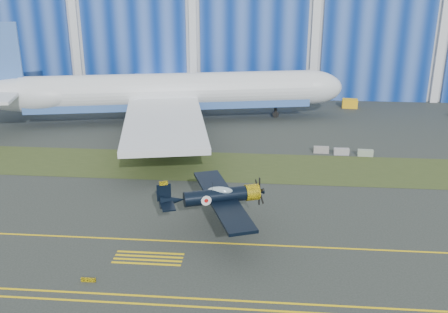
# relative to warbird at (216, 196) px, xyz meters

# --- Properties ---
(ground) EXTENTS (260.00, 260.00, 0.00)m
(ground) POSITION_rel_warbird_xyz_m (12.65, 2.78, -3.65)
(ground) COLOR #313633
(ground) RESTS_ON ground
(grass_median) EXTENTS (260.00, 10.00, 0.02)m
(grass_median) POSITION_rel_warbird_xyz_m (12.65, 16.78, -3.63)
(grass_median) COLOR #475128
(grass_median) RESTS_ON ground
(hangar) EXTENTS (220.00, 45.70, 30.00)m
(hangar) POSITION_rel_warbird_xyz_m (12.65, 74.56, 11.31)
(hangar) COLOR silver
(hangar) RESTS_ON ground
(taxiway_centreline) EXTENTS (200.00, 0.20, 0.02)m
(taxiway_centreline) POSITION_rel_warbird_xyz_m (12.65, -2.22, -3.64)
(taxiway_centreline) COLOR yellow
(taxiway_centreline) RESTS_ON ground
(edge_line_far) EXTENTS (80.00, 0.20, 0.02)m
(edge_line_far) POSITION_rel_warbird_xyz_m (12.65, -10.72, -3.64)
(edge_line_far) COLOR yellow
(edge_line_far) RESTS_ON ground
(hold_short_ladder) EXTENTS (6.00, 2.40, 0.02)m
(hold_short_ladder) POSITION_rel_warbird_xyz_m (-5.35, -5.32, -3.64)
(hold_short_ladder) COLOR yellow
(hold_short_ladder) RESTS_ON ground
(guard_board_left) EXTENTS (1.20, 0.15, 0.35)m
(guard_board_left) POSITION_rel_warbird_xyz_m (-9.35, -9.22, -3.48)
(guard_board_left) COLOR yellow
(guard_board_left) RESTS_ON ground
(warbird) EXTENTS (15.30, 16.71, 4.06)m
(warbird) POSITION_rel_warbird_xyz_m (0.00, 0.00, 0.00)
(warbird) COLOR black
(warbird) RESTS_ON ground
(jetliner) EXTENTS (71.68, 64.28, 21.76)m
(jetliner) POSITION_rel_warbird_xyz_m (-11.03, 36.16, 7.23)
(jetliner) COLOR silver
(jetliner) RESTS_ON ground
(shipping_container) EXTENTS (6.83, 4.31, 2.76)m
(shipping_container) POSITION_rel_warbird_xyz_m (-2.25, 49.53, -2.27)
(shipping_container) COLOR white
(shipping_container) RESTS_ON ground
(tug) EXTENTS (2.73, 1.84, 1.52)m
(tug) POSITION_rel_warbird_xyz_m (18.91, 46.78, -2.89)
(tug) COLOR yellow
(tug) RESTS_ON ground
(barrier_a) EXTENTS (2.02, 0.66, 0.90)m
(barrier_a) POSITION_rel_warbird_xyz_m (11.88, 22.85, -3.20)
(barrier_a) COLOR gray
(barrier_a) RESTS_ON ground
(barrier_b) EXTENTS (2.01, 0.65, 0.90)m
(barrier_b) POSITION_rel_warbird_xyz_m (14.49, 22.37, -3.20)
(barrier_b) COLOR #959199
(barrier_b) RESTS_ON ground
(barrier_c) EXTENTS (2.03, 0.70, 0.90)m
(barrier_c) POSITION_rel_warbird_xyz_m (17.56, 22.08, -3.20)
(barrier_c) COLOR gray
(barrier_c) RESTS_ON ground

